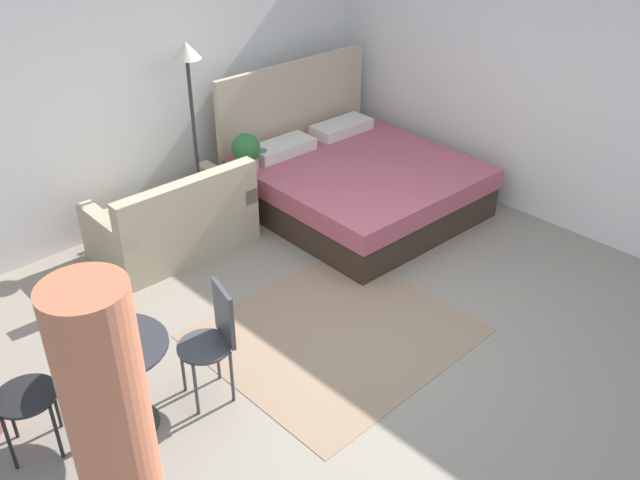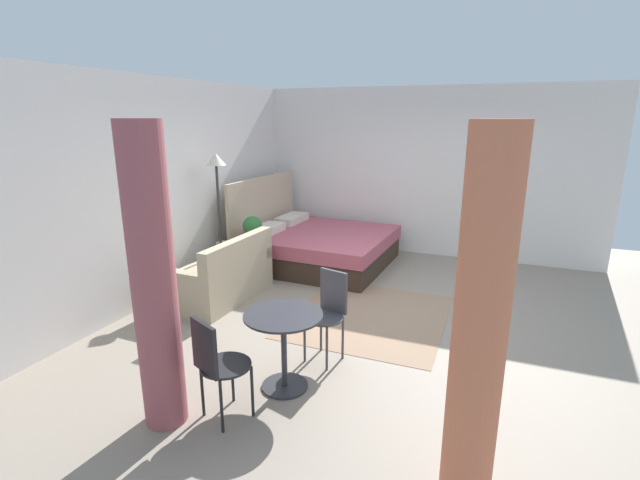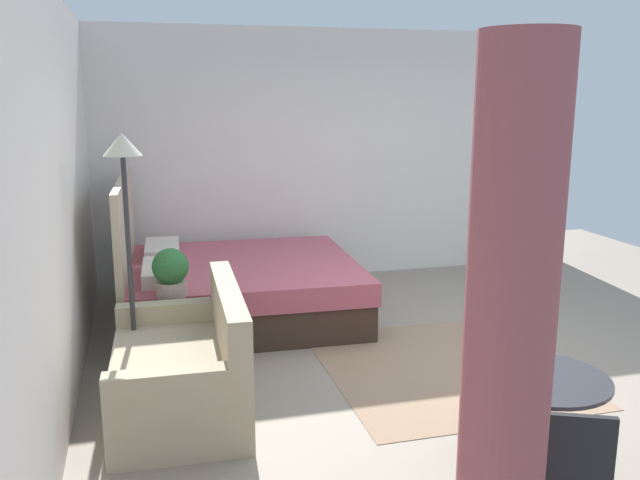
{
  "view_description": "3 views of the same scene",
  "coord_description": "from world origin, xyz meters",
  "px_view_note": "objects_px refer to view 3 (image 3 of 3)",
  "views": [
    {
      "loc": [
        -3.23,
        -2.97,
        3.51
      ],
      "look_at": [
        -0.12,
        0.26,
        0.8
      ],
      "focal_mm": 39.17,
      "sensor_mm": 36.0,
      "label": 1
    },
    {
      "loc": [
        -4.94,
        -1.23,
        2.28
      ],
      "look_at": [
        -0.3,
        0.64,
        0.93
      ],
      "focal_mm": 25.58,
      "sensor_mm": 36.0,
      "label": 2
    },
    {
      "loc": [
        -4.52,
        2.25,
        2.07
      ],
      "look_at": [
        0.41,
        0.92,
        0.95
      ],
      "focal_mm": 37.55,
      "sensor_mm": 36.0,
      "label": 3
    }
  ],
  "objects_px": {
    "bed": "(235,286)",
    "vase": "(166,282)",
    "cafe_chair_near_couch": "(504,357)",
    "nightstand": "(169,325)",
    "potted_plant": "(171,272)",
    "balcony_table": "(539,415)",
    "floor_lamp": "(125,190)",
    "couch": "(185,370)"
  },
  "relations": [
    {
      "from": "floor_lamp",
      "to": "bed",
      "type": "bearing_deg",
      "value": -34.93
    },
    {
      "from": "bed",
      "to": "vase",
      "type": "relative_size",
      "value": 14.39
    },
    {
      "from": "vase",
      "to": "bed",
      "type": "bearing_deg",
      "value": -43.27
    },
    {
      "from": "bed",
      "to": "balcony_table",
      "type": "xyz_separation_m",
      "value": [
        -3.33,
        -1.09,
        0.18
      ]
    },
    {
      "from": "vase",
      "to": "nightstand",
      "type": "bearing_deg",
      "value": -175.04
    },
    {
      "from": "bed",
      "to": "cafe_chair_near_couch",
      "type": "distance_m",
      "value": 2.99
    },
    {
      "from": "couch",
      "to": "nightstand",
      "type": "distance_m",
      "value": 1.01
    },
    {
      "from": "floor_lamp",
      "to": "couch",
      "type": "bearing_deg",
      "value": -148.45
    },
    {
      "from": "nightstand",
      "to": "cafe_chair_near_couch",
      "type": "bearing_deg",
      "value": -134.96
    },
    {
      "from": "cafe_chair_near_couch",
      "to": "balcony_table",
      "type": "bearing_deg",
      "value": 165.22
    },
    {
      "from": "potted_plant",
      "to": "floor_lamp",
      "type": "bearing_deg",
      "value": 142.8
    },
    {
      "from": "potted_plant",
      "to": "cafe_chair_near_couch",
      "type": "height_order",
      "value": "potted_plant"
    },
    {
      "from": "floor_lamp",
      "to": "cafe_chair_near_couch",
      "type": "bearing_deg",
      "value": -123.06
    },
    {
      "from": "potted_plant",
      "to": "vase",
      "type": "xyz_separation_m",
      "value": [
        0.22,
        0.04,
        -0.13
      ]
    },
    {
      "from": "nightstand",
      "to": "floor_lamp",
      "type": "relative_size",
      "value": 0.28
    },
    {
      "from": "bed",
      "to": "nightstand",
      "type": "distance_m",
      "value": 1.03
    },
    {
      "from": "vase",
      "to": "balcony_table",
      "type": "relative_size",
      "value": 0.22
    },
    {
      "from": "vase",
      "to": "floor_lamp",
      "type": "bearing_deg",
      "value": 157.11
    },
    {
      "from": "balcony_table",
      "to": "vase",
      "type": "bearing_deg",
      "value": 33.31
    },
    {
      "from": "nightstand",
      "to": "vase",
      "type": "bearing_deg",
      "value": 4.96
    },
    {
      "from": "nightstand",
      "to": "potted_plant",
      "type": "xyz_separation_m",
      "value": [
        -0.1,
        -0.03,
        0.46
      ]
    },
    {
      "from": "nightstand",
      "to": "balcony_table",
      "type": "distance_m",
      "value": 3.07
    },
    {
      "from": "floor_lamp",
      "to": "nightstand",
      "type": "bearing_deg",
      "value": -28.73
    },
    {
      "from": "potted_plant",
      "to": "floor_lamp",
      "type": "relative_size",
      "value": 0.22
    },
    {
      "from": "nightstand",
      "to": "cafe_chair_near_couch",
      "type": "relative_size",
      "value": 0.58
    },
    {
      "from": "nightstand",
      "to": "vase",
      "type": "xyz_separation_m",
      "value": [
        0.12,
        0.01,
        0.33
      ]
    },
    {
      "from": "vase",
      "to": "couch",
      "type": "bearing_deg",
      "value": -176.59
    },
    {
      "from": "bed",
      "to": "nightstand",
      "type": "relative_size",
      "value": 4.36
    },
    {
      "from": "vase",
      "to": "cafe_chair_near_couch",
      "type": "relative_size",
      "value": 0.18
    },
    {
      "from": "potted_plant",
      "to": "balcony_table",
      "type": "bearing_deg",
      "value": -144.94
    },
    {
      "from": "potted_plant",
      "to": "balcony_table",
      "type": "xyz_separation_m",
      "value": [
        -2.42,
        -1.7,
        -0.23
      ]
    },
    {
      "from": "couch",
      "to": "balcony_table",
      "type": "relative_size",
      "value": 2.09
    },
    {
      "from": "balcony_table",
      "to": "cafe_chair_near_couch",
      "type": "height_order",
      "value": "cafe_chair_near_couch"
    },
    {
      "from": "cafe_chair_near_couch",
      "to": "potted_plant",
      "type": "bearing_deg",
      "value": 46.19
    },
    {
      "from": "potted_plant",
      "to": "vase",
      "type": "distance_m",
      "value": 0.26
    },
    {
      "from": "bed",
      "to": "nightstand",
      "type": "height_order",
      "value": "bed"
    },
    {
      "from": "couch",
      "to": "potted_plant",
      "type": "distance_m",
      "value": 1.01
    },
    {
      "from": "floor_lamp",
      "to": "balcony_table",
      "type": "distance_m",
      "value": 3.0
    },
    {
      "from": "bed",
      "to": "couch",
      "type": "distance_m",
      "value": 1.91
    },
    {
      "from": "couch",
      "to": "floor_lamp",
      "type": "relative_size",
      "value": 0.8
    },
    {
      "from": "potted_plant",
      "to": "vase",
      "type": "relative_size",
      "value": 2.62
    },
    {
      "from": "cafe_chair_near_couch",
      "to": "vase",
      "type": "bearing_deg",
      "value": 43.43
    }
  ]
}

